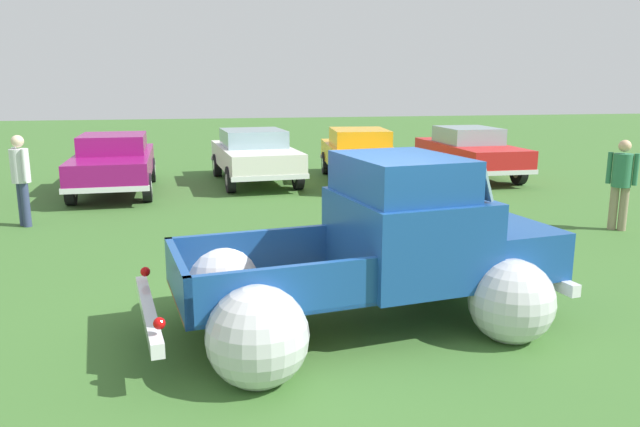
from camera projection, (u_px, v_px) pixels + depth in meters
name	position (u px, v px, depth m)	size (l,w,h in m)	color
ground_plane	(353.00, 325.00, 6.96)	(80.00, 80.00, 0.00)	#3D6B2D
vintage_pickup_truck	(386.00, 258.00, 6.93)	(4.85, 3.30, 1.96)	black
show_car_0	(114.00, 161.00, 15.14)	(2.00, 4.64, 1.43)	black
show_car_1	(254.00, 154.00, 16.61)	(2.28, 4.50, 1.43)	black
show_car_2	(360.00, 153.00, 16.76)	(2.23, 4.77, 1.43)	black
show_car_3	(469.00, 150.00, 17.44)	(1.83, 4.34, 1.43)	black
spectator_0	(21.00, 175.00, 11.51)	(0.47, 0.48, 1.74)	navy
spectator_1	(621.00, 179.00, 11.21)	(0.48, 0.48, 1.68)	gray
lane_cone_0	(276.00, 249.00, 8.94)	(0.36, 0.36, 0.63)	black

